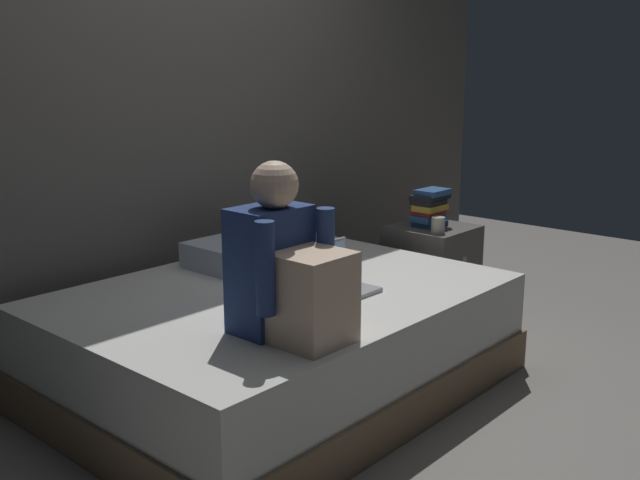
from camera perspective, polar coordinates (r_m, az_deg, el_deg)
The scene contains 9 objects.
ground_plane at distance 3.48m, azimuth 2.81°, elevation -11.76°, with size 8.00×8.00×0.00m, color gray.
wall_back at distance 4.01m, azimuth -10.70°, elevation 11.32°, with size 5.60×0.10×2.70m, color #605B56.
bed at distance 3.43m, azimuth -3.20°, elevation -7.76°, with size 2.00×1.50×0.49m.
nightstand at distance 4.40m, azimuth 8.63°, elevation -2.54°, with size 0.44×0.46×0.57m.
person_sitting at distance 2.72m, azimuth -2.59°, elevation -2.39°, with size 0.39×0.44×0.66m.
laptop at distance 3.27m, azimuth 1.05°, elevation -3.21°, with size 0.32×0.23×0.22m.
pillow at distance 3.78m, azimuth -5.91°, elevation -0.84°, with size 0.56×0.36×0.13m, color silver.
book_stack at distance 4.30m, azimuth 8.54°, elevation 2.54°, with size 0.23×0.16×0.22m.
mug at distance 4.15m, azimuth 9.19°, elevation 1.16°, with size 0.08×0.08×0.09m, color #BCB2A3.
Camera 1 is at (-2.47, -1.96, 1.47)m, focal length 41.07 mm.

